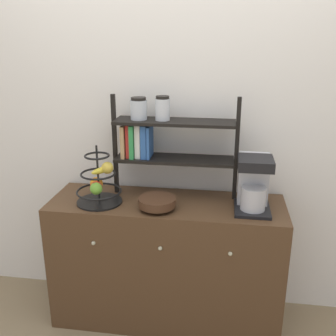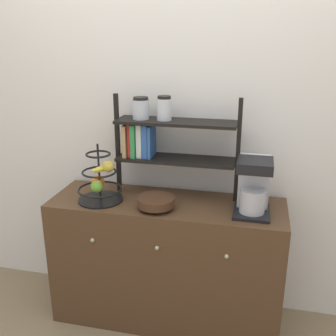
% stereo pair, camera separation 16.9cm
% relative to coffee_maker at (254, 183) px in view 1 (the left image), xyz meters
% --- Properties ---
extents(wall_back, '(7.00, 0.05, 2.60)m').
position_rel_coffee_maker_xyz_m(wall_back, '(-0.50, 0.29, 0.33)').
color(wall_back, silver).
rests_on(wall_back, ground_plane).
extents(sideboard, '(1.40, 0.47, 0.81)m').
position_rel_coffee_maker_xyz_m(sideboard, '(-0.50, 0.02, -0.56)').
color(sideboard, '#4C331E').
rests_on(sideboard, ground_plane).
extents(coffee_maker, '(0.20, 0.24, 0.31)m').
position_rel_coffee_maker_xyz_m(coffee_maker, '(0.00, 0.00, 0.00)').
color(coffee_maker, black).
rests_on(coffee_maker, sideboard).
extents(fruit_stand, '(0.27, 0.27, 0.35)m').
position_rel_coffee_maker_xyz_m(fruit_stand, '(-0.89, -0.05, -0.04)').
color(fruit_stand, black).
rests_on(fruit_stand, sideboard).
extents(wooden_bowl, '(0.21, 0.21, 0.07)m').
position_rel_coffee_maker_xyz_m(wooden_bowl, '(-0.54, -0.09, -0.12)').
color(wooden_bowl, '#422819').
rests_on(wooden_bowl, sideboard).
extents(shelf_hutch, '(0.76, 0.20, 0.62)m').
position_rel_coffee_maker_xyz_m(shelf_hutch, '(-0.57, 0.13, 0.22)').
color(shelf_hutch, black).
rests_on(shelf_hutch, sideboard).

